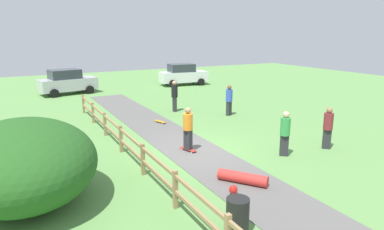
{
  "coord_description": "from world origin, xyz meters",
  "views": [
    {
      "loc": [
        -6.23,
        -11.72,
        4.74
      ],
      "look_at": [
        0.96,
        1.91,
        1.0
      ],
      "focal_mm": 32.26,
      "sensor_mm": 36.0,
      "label": 1
    }
  ],
  "objects_px": {
    "bystander_green": "(285,131)",
    "parked_car_silver": "(67,82)",
    "skateboard_loose": "(160,121)",
    "bystander_blue": "(229,99)",
    "parked_car_white": "(183,74)",
    "bush_large": "(24,162)",
    "bystander_maroon": "(328,126)",
    "bystander_black": "(175,94)",
    "skater_fallen": "(242,179)",
    "skater_riding": "(188,127)",
    "trash_bin": "(238,216)"
  },
  "relations": [
    {
      "from": "bush_large",
      "to": "bystander_black",
      "type": "relative_size",
      "value": 2.51
    },
    {
      "from": "bystander_green",
      "to": "bystander_blue",
      "type": "relative_size",
      "value": 1.01
    },
    {
      "from": "bystander_green",
      "to": "bystander_blue",
      "type": "bearing_deg",
      "value": 74.54
    },
    {
      "from": "bush_large",
      "to": "bystander_maroon",
      "type": "bearing_deg",
      "value": -3.55
    },
    {
      "from": "skateboard_loose",
      "to": "bystander_blue",
      "type": "relative_size",
      "value": 0.47
    },
    {
      "from": "bystander_green",
      "to": "parked_car_silver",
      "type": "bearing_deg",
      "value": 106.27
    },
    {
      "from": "bystander_blue",
      "to": "parked_car_silver",
      "type": "relative_size",
      "value": 0.4
    },
    {
      "from": "trash_bin",
      "to": "bystander_green",
      "type": "relative_size",
      "value": 0.51
    },
    {
      "from": "bush_large",
      "to": "parked_car_white",
      "type": "height_order",
      "value": "bush_large"
    },
    {
      "from": "bush_large",
      "to": "trash_bin",
      "type": "height_order",
      "value": "bush_large"
    },
    {
      "from": "skater_fallen",
      "to": "bystander_blue",
      "type": "distance_m",
      "value": 9.37
    },
    {
      "from": "skater_riding",
      "to": "parked_car_silver",
      "type": "bearing_deg",
      "value": 97.91
    },
    {
      "from": "bystander_blue",
      "to": "bystander_maroon",
      "type": "distance_m",
      "value": 6.78
    },
    {
      "from": "bush_large",
      "to": "skateboard_loose",
      "type": "height_order",
      "value": "bush_large"
    },
    {
      "from": "skater_fallen",
      "to": "skateboard_loose",
      "type": "height_order",
      "value": "skater_fallen"
    },
    {
      "from": "skateboard_loose",
      "to": "trash_bin",
      "type": "bearing_deg",
      "value": -102.57
    },
    {
      "from": "bystander_green",
      "to": "parked_car_silver",
      "type": "distance_m",
      "value": 19.04
    },
    {
      "from": "parked_car_white",
      "to": "parked_car_silver",
      "type": "xyz_separation_m",
      "value": [
        -9.98,
        -0.01,
        0.0
      ]
    },
    {
      "from": "trash_bin",
      "to": "parked_car_white",
      "type": "bearing_deg",
      "value": 66.81
    },
    {
      "from": "parked_car_silver",
      "to": "skater_riding",
      "type": "bearing_deg",
      "value": -82.09
    },
    {
      "from": "bystander_blue",
      "to": "skateboard_loose",
      "type": "bearing_deg",
      "value": 176.82
    },
    {
      "from": "bystander_black",
      "to": "skater_fallen",
      "type": "bearing_deg",
      "value": -103.48
    },
    {
      "from": "bystander_green",
      "to": "bystander_blue",
      "type": "distance_m",
      "value": 6.84
    },
    {
      "from": "trash_bin",
      "to": "bystander_green",
      "type": "xyz_separation_m",
      "value": [
        4.71,
        3.56,
        0.53
      ]
    },
    {
      "from": "bystander_green",
      "to": "skateboard_loose",
      "type": "bearing_deg",
      "value": 109.31
    },
    {
      "from": "skateboard_loose",
      "to": "bystander_blue",
      "type": "xyz_separation_m",
      "value": [
        4.22,
        -0.23,
        0.89
      ]
    },
    {
      "from": "trash_bin",
      "to": "skater_fallen",
      "type": "bearing_deg",
      "value": 51.88
    },
    {
      "from": "bush_large",
      "to": "skater_riding",
      "type": "relative_size",
      "value": 2.63
    },
    {
      "from": "bush_large",
      "to": "bystander_maroon",
      "type": "distance_m",
      "value": 11.26
    },
    {
      "from": "skateboard_loose",
      "to": "parked_car_silver",
      "type": "height_order",
      "value": "parked_car_silver"
    },
    {
      "from": "bush_large",
      "to": "bystander_maroon",
      "type": "relative_size",
      "value": 2.69
    },
    {
      "from": "bystander_blue",
      "to": "parked_car_silver",
      "type": "xyz_separation_m",
      "value": [
        -7.16,
        11.68,
        -0.02
      ]
    },
    {
      "from": "trash_bin",
      "to": "bystander_maroon",
      "type": "height_order",
      "value": "bystander_maroon"
    },
    {
      "from": "bystander_black",
      "to": "bystander_maroon",
      "type": "relative_size",
      "value": 1.07
    },
    {
      "from": "skater_fallen",
      "to": "bystander_maroon",
      "type": "distance_m",
      "value": 5.37
    },
    {
      "from": "trash_bin",
      "to": "bystander_maroon",
      "type": "bearing_deg",
      "value": 26.24
    },
    {
      "from": "skateboard_loose",
      "to": "bystander_green",
      "type": "bearing_deg",
      "value": -70.69
    },
    {
      "from": "bystander_green",
      "to": "parked_car_silver",
      "type": "xyz_separation_m",
      "value": [
        -5.33,
        18.27,
        -0.03
      ]
    },
    {
      "from": "skateboard_loose",
      "to": "bystander_blue",
      "type": "bearing_deg",
      "value": -3.18
    },
    {
      "from": "bystander_black",
      "to": "parked_car_white",
      "type": "relative_size",
      "value": 0.43
    },
    {
      "from": "parked_car_silver",
      "to": "parked_car_white",
      "type": "bearing_deg",
      "value": 0.08
    },
    {
      "from": "skater_fallen",
      "to": "bystander_blue",
      "type": "xyz_separation_m",
      "value": [
        4.84,
        7.99,
        0.78
      ]
    },
    {
      "from": "skater_riding",
      "to": "parked_car_silver",
      "type": "distance_m",
      "value": 16.24
    },
    {
      "from": "trash_bin",
      "to": "skateboard_loose",
      "type": "distance_m",
      "value": 10.65
    },
    {
      "from": "skater_fallen",
      "to": "bystander_green",
      "type": "xyz_separation_m",
      "value": [
        3.01,
        1.39,
        0.78
      ]
    },
    {
      "from": "bystander_black",
      "to": "parked_car_white",
      "type": "height_order",
      "value": "parked_car_white"
    },
    {
      "from": "bystander_green",
      "to": "bystander_blue",
      "type": "height_order",
      "value": "bystander_green"
    },
    {
      "from": "skater_riding",
      "to": "bystander_black",
      "type": "bearing_deg",
      "value": 69.26
    },
    {
      "from": "bystander_black",
      "to": "bystander_blue",
      "type": "relative_size",
      "value": 1.07
    },
    {
      "from": "parked_car_white",
      "to": "skateboard_loose",
      "type": "bearing_deg",
      "value": -121.58
    }
  ]
}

